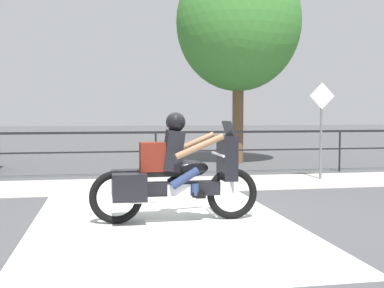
{
  "coord_description": "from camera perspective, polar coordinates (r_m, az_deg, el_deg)",
  "views": [
    {
      "loc": [
        -1.33,
        -7.25,
        1.58
      ],
      "look_at": [
        0.23,
        1.14,
        1.05
      ],
      "focal_mm": 45.0,
      "sensor_mm": 36.0,
      "label": 1
    }
  ],
  "objects": [
    {
      "name": "motorcycle",
      "position": [
        7.06,
        -2.16,
        -3.53
      ],
      "size": [
        2.5,
        0.76,
        1.61
      ],
      "rotation": [
        0.0,
        0.0,
        -0.07
      ],
      "color": "black",
      "rests_on": "ground"
    },
    {
      "name": "street_sign",
      "position": [
        12.06,
        15.09,
        2.79
      ],
      "size": [
        0.64,
        0.06,
        2.34
      ],
      "color": "slate",
      "rests_on": "ground"
    },
    {
      "name": "sidewalk_band",
      "position": [
        10.85,
        -3.37,
        -4.81
      ],
      "size": [
        44.0,
        2.4,
        0.01
      ],
      "primitive_type": "cube",
      "color": "#B7B2A8",
      "rests_on": "ground"
    },
    {
      "name": "crosswalk_band",
      "position": [
        7.27,
        -3.64,
        -8.97
      ],
      "size": [
        3.74,
        6.0,
        0.01
      ],
      "primitive_type": "cube",
      "color": "silver",
      "rests_on": "ground"
    },
    {
      "name": "tree_behind_sign",
      "position": [
        15.91,
        5.53,
        14.09
      ],
      "size": [
        3.98,
        3.98,
        6.7
      ],
      "color": "brown",
      "rests_on": "ground"
    },
    {
      "name": "fence_railing",
      "position": [
        12.35,
        -4.32,
        0.39
      ],
      "size": [
        36.0,
        0.05,
        1.15
      ],
      "color": "black",
      "rests_on": "ground"
    },
    {
      "name": "ground_plane",
      "position": [
        7.54,
        -0.11,
        -8.54
      ],
      "size": [
        120.0,
        120.0,
        0.0
      ],
      "primitive_type": "plane",
      "color": "#4C4C4F"
    }
  ]
}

